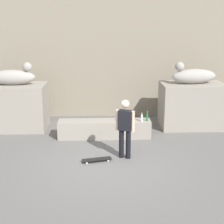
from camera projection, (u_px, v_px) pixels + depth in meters
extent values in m
plane|color=#605E5B|center=(106.00, 165.00, 8.92)|extent=(40.00, 40.00, 0.00)
cube|color=gray|center=(103.00, 44.00, 13.07)|extent=(9.95, 0.60, 5.68)
cube|color=gray|center=(14.00, 107.00, 11.77)|extent=(2.24, 1.39, 1.58)
cube|color=gray|center=(192.00, 105.00, 11.99)|extent=(2.24, 1.39, 1.58)
ellipsoid|color=#A09A93|center=(12.00, 77.00, 11.49)|extent=(1.60, 0.56, 0.52)
sphere|color=#A09A93|center=(27.00, 67.00, 11.42)|extent=(0.32, 0.32, 0.32)
ellipsoid|color=#A09A93|center=(194.00, 76.00, 11.71)|extent=(1.66, 0.78, 0.52)
sphere|color=#A09A93|center=(180.00, 67.00, 11.52)|extent=(0.32, 0.32, 0.32)
cube|color=gray|center=(104.00, 129.00, 10.99)|extent=(3.02, 0.61, 0.57)
cylinder|color=black|center=(121.00, 143.00, 9.34)|extent=(0.14, 0.14, 0.82)
cylinder|color=black|center=(128.00, 144.00, 9.27)|extent=(0.14, 0.14, 0.82)
cube|color=black|center=(125.00, 120.00, 9.12)|extent=(0.41, 0.32, 0.56)
sphere|color=beige|center=(125.00, 104.00, 9.00)|extent=(0.23, 0.23, 0.23)
cylinder|color=beige|center=(117.00, 120.00, 9.20)|extent=(0.09, 0.09, 0.58)
cylinder|color=beige|center=(133.00, 121.00, 9.05)|extent=(0.09, 0.09, 0.58)
cube|color=black|center=(97.00, 159.00, 9.13)|extent=(0.82, 0.38, 0.02)
cylinder|color=white|center=(107.00, 158.00, 9.28)|extent=(0.06, 0.04, 0.06)
cylinder|color=white|center=(108.00, 160.00, 9.15)|extent=(0.06, 0.04, 0.06)
cylinder|color=white|center=(86.00, 161.00, 9.13)|extent=(0.06, 0.04, 0.06)
cylinder|color=white|center=(87.00, 163.00, 9.00)|extent=(0.06, 0.04, 0.06)
cylinder|color=silver|center=(142.00, 118.00, 10.80)|extent=(0.07, 0.07, 0.21)
cylinder|color=silver|center=(142.00, 114.00, 10.76)|extent=(0.03, 0.03, 0.06)
cylinder|color=yellow|center=(142.00, 113.00, 10.75)|extent=(0.04, 0.04, 0.01)
cylinder|color=#1E722D|center=(147.00, 117.00, 10.85)|extent=(0.07, 0.07, 0.24)
cylinder|color=#1E722D|center=(147.00, 113.00, 10.81)|extent=(0.03, 0.03, 0.06)
cylinder|color=yellow|center=(147.00, 112.00, 10.80)|extent=(0.04, 0.04, 0.01)
cylinder|color=orange|center=(130.00, 116.00, 11.01)|extent=(0.08, 0.08, 0.23)
cylinder|color=orange|center=(131.00, 112.00, 10.97)|extent=(0.03, 0.03, 0.06)
cylinder|color=yellow|center=(131.00, 111.00, 10.96)|extent=(0.04, 0.04, 0.01)
cylinder|color=red|center=(122.00, 118.00, 10.79)|extent=(0.07, 0.07, 0.26)
cylinder|color=red|center=(122.00, 113.00, 10.75)|extent=(0.03, 0.03, 0.06)
cylinder|color=yellow|center=(122.00, 112.00, 10.74)|extent=(0.04, 0.04, 0.01)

